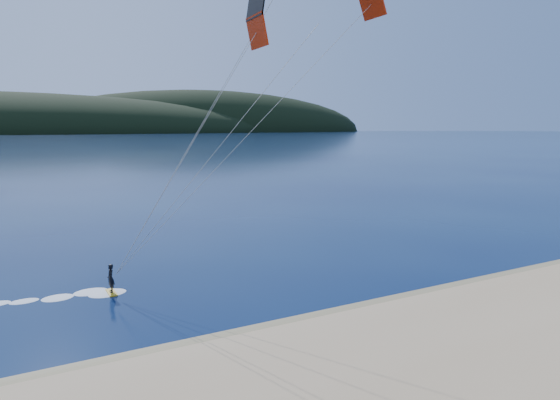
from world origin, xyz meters
name	(u,v)px	position (x,y,z in m)	size (l,w,h in m)	color
ground	(293,397)	(0.00, 0.00, 0.00)	(1800.00, 1800.00, 0.00)	#08143A
wet_sand	(241,342)	(0.00, 4.50, 0.05)	(220.00, 2.50, 0.10)	olive
headland	(41,133)	(0.63, 745.28, 0.00)	(1200.00, 310.00, 140.00)	black
kitesurfer_near	(308,34)	(5.54, 8.57, 13.67)	(24.82, 7.84, 17.99)	gold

